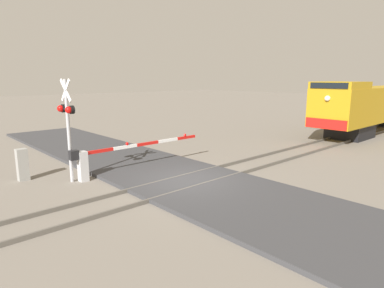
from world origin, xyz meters
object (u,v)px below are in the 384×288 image
(utility_cabinet, at_px, (22,165))
(locomotive, at_px, (376,105))
(crossing_signal, at_px, (67,118))
(crossing_gate, at_px, (104,157))

(utility_cabinet, bearing_deg, locomotive, 78.71)
(crossing_signal, relative_size, crossing_gate, 0.62)
(crossing_signal, bearing_deg, utility_cabinet, -138.21)
(crossing_gate, distance_m, utility_cabinet, 3.40)
(crossing_signal, distance_m, utility_cabinet, 2.94)
(crossing_signal, bearing_deg, crossing_gate, 80.38)
(locomotive, bearing_deg, utility_cabinet, -101.29)
(crossing_signal, relative_size, utility_cabinet, 3.12)
(crossing_signal, xyz_separation_m, crossing_gate, (0.24, 1.42, -1.81))
(crossing_gate, xyz_separation_m, utility_cabinet, (-1.84, -2.85, -0.20))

